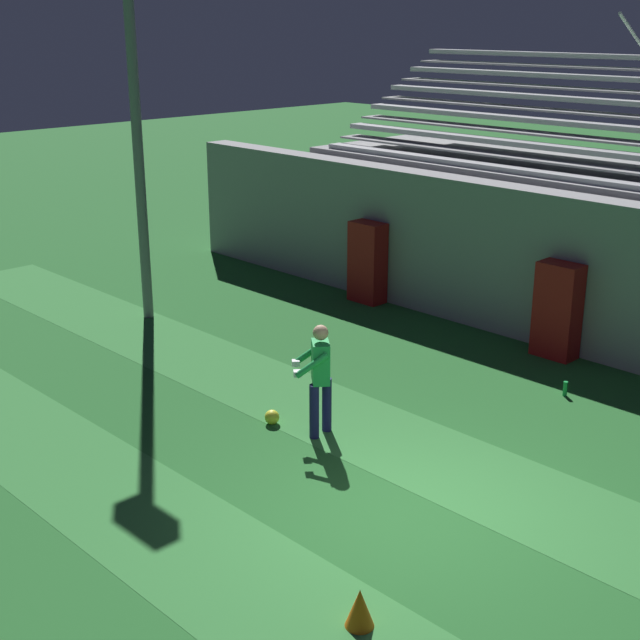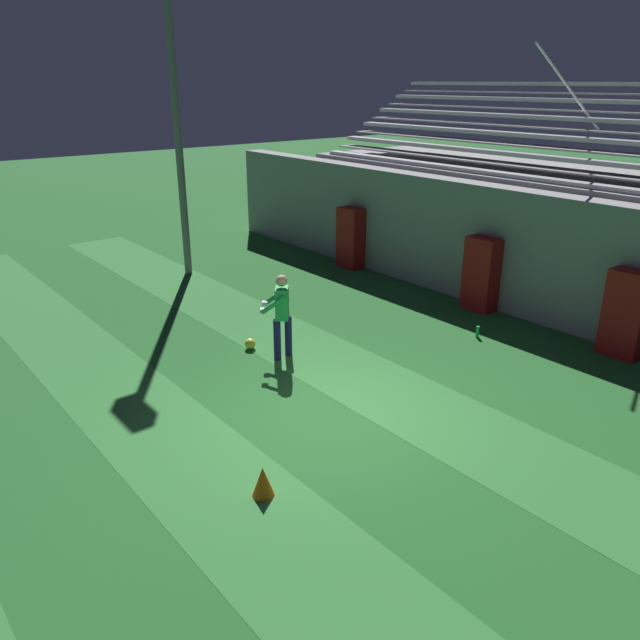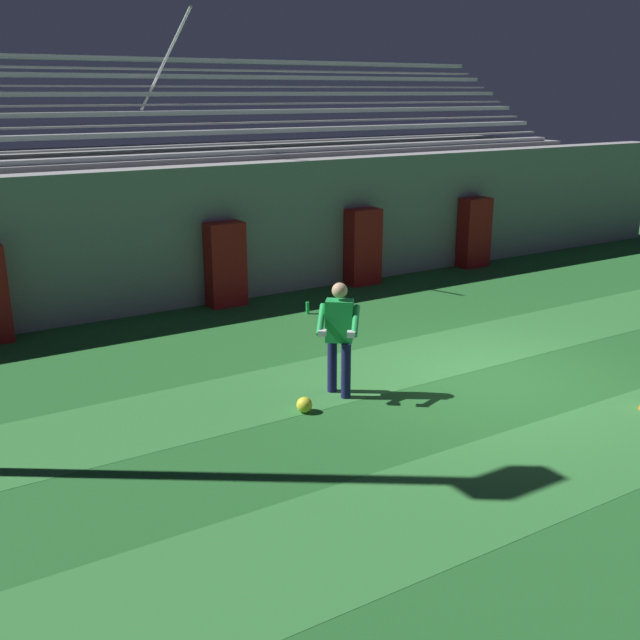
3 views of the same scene
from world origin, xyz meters
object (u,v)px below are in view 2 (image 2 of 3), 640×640
object	(u,v)px
water_bottle	(478,332)
padding_pillar_far_left	(351,238)
padding_pillar_gate_left	(481,274)
padding_pillar_gate_right	(626,314)
floodlight_pole	(173,72)
soccer_ball	(250,344)
goalkeeper	(281,311)
traffic_cone	(263,482)

from	to	relation	value
water_bottle	padding_pillar_far_left	bearing A→B (deg)	165.86
padding_pillar_gate_left	padding_pillar_gate_right	distance (m)	3.39
padding_pillar_gate_right	padding_pillar_far_left	distance (m)	7.95
padding_pillar_far_left	water_bottle	xyz separation A→B (m)	(5.64, -1.42, -0.74)
floodlight_pole	soccer_ball	bearing A→B (deg)	-15.55
padding_pillar_gate_left	padding_pillar_gate_right	xyz separation A→B (m)	(3.39, 0.00, 0.00)
padding_pillar_gate_right	soccer_ball	size ratio (longest dim) A/B	7.77
goalkeeper	soccer_ball	distance (m)	1.15
padding_pillar_gate_right	soccer_ball	xyz separation A→B (m)	(-4.78, -5.46, -0.75)
padding_pillar_gate_left	traffic_cone	bearing A→B (deg)	-71.10
floodlight_pole	traffic_cone	xyz separation A→B (m)	(9.62, -3.99, -5.02)
padding_pillar_gate_left	padding_pillar_far_left	xyz separation A→B (m)	(-4.55, 0.00, 0.00)
padding_pillar_far_left	soccer_ball	xyz separation A→B (m)	(3.16, -5.46, -0.75)
soccer_ball	traffic_cone	xyz separation A→B (m)	(4.10, -2.45, 0.10)
padding_pillar_gate_left	floodlight_pole	bearing A→B (deg)	-150.41
goalkeeper	traffic_cone	world-z (taller)	goalkeeper
padding_pillar_gate_right	floodlight_pole	size ratio (longest dim) A/B	0.21
padding_pillar_gate_right	padding_pillar_far_left	size ratio (longest dim) A/B	1.00
padding_pillar_gate_right	padding_pillar_gate_left	bearing A→B (deg)	180.00
padding_pillar_gate_left	goalkeeper	world-z (taller)	padding_pillar_gate_left
padding_pillar_far_left	water_bottle	size ratio (longest dim) A/B	7.13
padding_pillar_gate_left	floodlight_pole	xyz separation A→B (m)	(-6.92, -3.93, 4.38)
padding_pillar_gate_right	soccer_ball	bearing A→B (deg)	-131.21
soccer_ball	water_bottle	size ratio (longest dim) A/B	0.92
padding_pillar_far_left	goalkeeper	size ratio (longest dim) A/B	1.02
padding_pillar_gate_right	goalkeeper	bearing A→B (deg)	-127.91
floodlight_pole	goalkeeper	size ratio (longest dim) A/B	4.98
padding_pillar_far_left	traffic_cone	xyz separation A→B (m)	(7.26, -7.91, -0.65)
padding_pillar_gate_left	traffic_cone	xyz separation A→B (m)	(2.71, -7.91, -0.65)
floodlight_pole	padding_pillar_gate_right	bearing A→B (deg)	20.85
padding_pillar_gate_left	soccer_ball	size ratio (longest dim) A/B	7.77
traffic_cone	water_bottle	bearing A→B (deg)	104.05
padding_pillar_gate_left	water_bottle	world-z (taller)	padding_pillar_gate_left
padding_pillar_far_left	water_bottle	distance (m)	5.86
traffic_cone	padding_pillar_gate_right	bearing A→B (deg)	85.06
goalkeeper	water_bottle	bearing A→B (deg)	65.29
water_bottle	padding_pillar_gate_left	bearing A→B (deg)	127.37
traffic_cone	water_bottle	world-z (taller)	traffic_cone
goalkeeper	floodlight_pole	bearing A→B (deg)	168.52
padding_pillar_far_left	goalkeeper	bearing A→B (deg)	-53.15
padding_pillar_gate_left	goalkeeper	distance (m)	5.24
padding_pillar_gate_right	floodlight_pole	bearing A→B (deg)	-159.15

